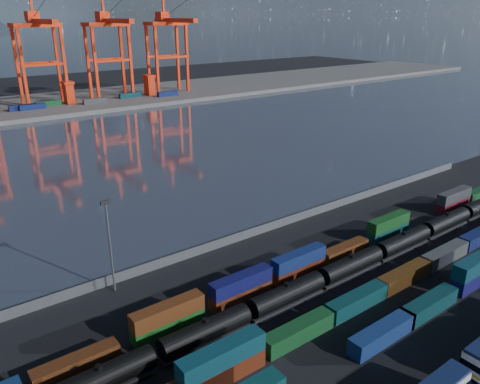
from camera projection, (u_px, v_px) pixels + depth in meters
ground at (348, 299)px, 77.85m from camera, size 700.00×700.00×0.00m
harbor_water at (105, 156)px, 156.15m from camera, size 700.00×700.00×0.00m
far_quay at (24, 107)px, 234.10m from camera, size 700.00×70.00×2.00m
container_row_south at (370, 336)px, 65.18m from camera, size 141.33×2.54×5.41m
container_row_mid at (347, 305)px, 73.47m from camera, size 141.11×2.52×5.37m
container_row_north at (297, 267)px, 83.61m from camera, size 140.94×2.32×4.95m
tanker_string at (351, 266)px, 83.65m from camera, size 107.67×3.15×4.51m
waterfront_fence at (246, 235)px, 98.37m from camera, size 160.12×0.12×2.20m
yard_light_mast at (110, 242)px, 77.03m from camera, size 1.60×0.40×16.60m
quay_containers at (6, 109)px, 216.25m from camera, size 172.58×10.99×2.60m
straddle_carriers at (21, 96)px, 222.81m from camera, size 140.00×7.00×11.10m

